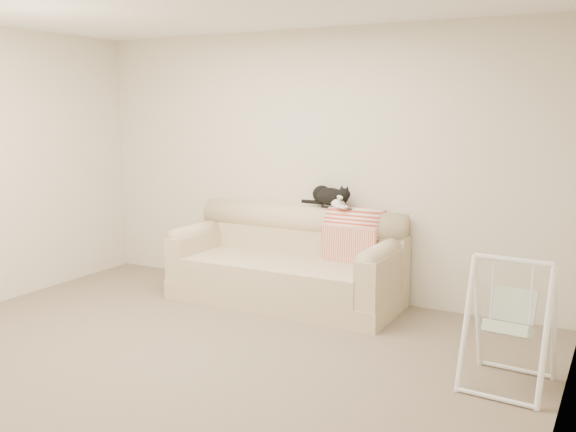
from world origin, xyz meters
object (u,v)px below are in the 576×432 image
Objects in this scene: remote_a at (330,207)px; sofa at (288,265)px; tuxedo_cat at (331,197)px; baby_swing at (510,322)px; remote_b at (345,209)px.

sofa is at bearing -143.16° from remote_a.
sofa is 0.69m from remote_a.
tuxedo_cat is 0.65× the size of baby_swing.
remote_a is at bearing 36.84° from sofa.
tuxedo_cat reaches higher than sofa.
baby_swing is at bearing -35.55° from remote_b.
tuxedo_cat reaches higher than baby_swing.
remote_b is 0.30× the size of tuxedo_cat.
remote_a is 0.17m from remote_b.
tuxedo_cat reaches higher than remote_a.
tuxedo_cat is (0.32, 0.26, 0.66)m from sofa.
sofa is at bearing 155.47° from baby_swing.
remote_a reaches higher than sofa.
remote_b reaches higher than sofa.
sofa is 2.46× the size of baby_swing.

